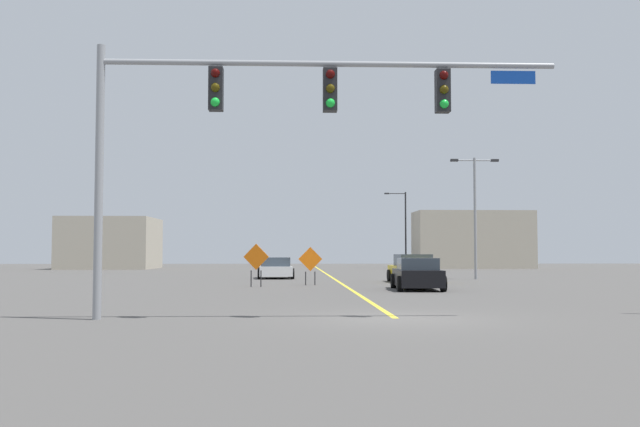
{
  "coord_description": "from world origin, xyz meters",
  "views": [
    {
      "loc": [
        -2.47,
        -17.13,
        1.59
      ],
      "look_at": [
        -0.66,
        29.86,
        4.12
      ],
      "focal_mm": 40.22,
      "sensor_mm": 36.0,
      "label": 1
    }
  ],
  "objects": [
    {
      "name": "car_black_far",
      "position": [
        2.79,
        12.94,
        0.62
      ],
      "size": [
        2.14,
        4.22,
        1.34
      ],
      "color": "black",
      "rests_on": "ground"
    },
    {
      "name": "street_lamp_mid_left",
      "position": [
        8.7,
        54.25,
        4.25
      ],
      "size": [
        2.2,
        0.24,
        7.62
      ],
      "color": "black",
      "rests_on": "ground"
    },
    {
      "name": "roadside_building_east",
      "position": [
        15.16,
        52.47,
        2.78
      ],
      "size": [
        11.18,
        5.19,
        5.57
      ],
      "color": "#B2A893",
      "rests_on": "ground"
    },
    {
      "name": "traffic_signal_assembly",
      "position": [
        -3.08,
        -0.02,
        5.03
      ],
      "size": [
        11.1,
        0.44,
        6.55
      ],
      "color": "gray",
      "rests_on": "ground"
    },
    {
      "name": "construction_sign_right_shoulder",
      "position": [
        -1.61,
        17.32,
        1.15
      ],
      "size": [
        1.15,
        0.21,
        1.83
      ],
      "color": "orange",
      "rests_on": "ground"
    },
    {
      "name": "construction_sign_left_lane",
      "position": [
        -4.13,
        15.78,
        1.25
      ],
      "size": [
        1.18,
        0.31,
        1.97
      ],
      "color": "orange",
      "rests_on": "ground"
    },
    {
      "name": "road_centre_stripe",
      "position": [
        0.0,
        44.78,
        0.0
      ],
      "size": [
        0.16,
        89.57,
        0.01
      ],
      "color": "yellow",
      "rests_on": "ground"
    },
    {
      "name": "car_yellow_passing",
      "position": [
        3.79,
        20.14,
        0.68
      ],
      "size": [
        2.22,
        4.27,
        1.47
      ],
      "color": "gold",
      "rests_on": "ground"
    },
    {
      "name": "street_lamp_far_right",
      "position": [
        8.22,
        24.34,
        4.24
      ],
      "size": [
        2.84,
        0.24,
        7.13
      ],
      "color": "gray",
      "rests_on": "ground"
    },
    {
      "name": "ground",
      "position": [
        0.0,
        0.0,
        0.0
      ],
      "size": [
        161.22,
        161.22,
        0.0
      ],
      "primitive_type": "plane",
      "color": "#4C4947"
    },
    {
      "name": "car_white_distant",
      "position": [
        -3.51,
        26.36,
        0.6
      ],
      "size": [
        2.31,
        4.01,
        1.27
      ],
      "color": "white",
      "rests_on": "ground"
    },
    {
      "name": "roadside_building_west",
      "position": [
        -19.9,
        52.25,
        2.43
      ],
      "size": [
        8.39,
        8.38,
        4.85
      ],
      "color": "#B2A893",
      "rests_on": "ground"
    }
  ]
}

